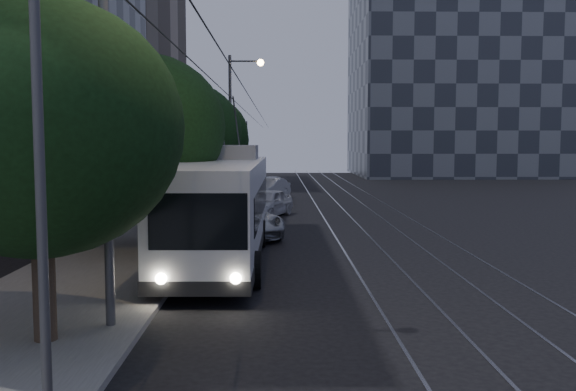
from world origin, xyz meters
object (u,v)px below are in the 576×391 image
(car_white_d, at_px, (269,185))
(car_white_a, at_px, (266,203))
(trolleybus, at_px, (221,208))
(pickup_silver, at_px, (241,219))
(car_white_b, at_px, (244,189))
(streetlamp_far, at_px, (236,113))
(streetlamp_near, at_px, (124,13))
(car_white_c, at_px, (269,189))

(car_white_d, bearing_deg, car_white_a, -68.00)
(trolleybus, xyz_separation_m, pickup_silver, (0.37, 5.19, -1.01))
(trolleybus, distance_m, car_white_b, 21.07)
(car_white_b, relative_size, car_white_d, 1.29)
(car_white_d, height_order, streetlamp_far, streetlamp_far)
(pickup_silver, distance_m, streetlamp_far, 16.66)
(streetlamp_near, height_order, streetlamp_far, streetlamp_near)
(car_white_a, xyz_separation_m, streetlamp_near, (-2.58, -20.17, 5.88))
(car_white_b, xyz_separation_m, streetlamp_near, (-0.98, -29.11, 5.86))
(car_white_a, bearing_deg, streetlamp_near, -76.14)
(car_white_d, relative_size, streetlamp_far, 0.43)
(car_white_d, bearing_deg, pickup_silver, -70.60)
(car_white_b, distance_m, car_white_c, 1.80)
(trolleybus, bearing_deg, car_white_d, 87.98)
(car_white_a, xyz_separation_m, car_white_c, (0.00, 9.77, -0.02))
(car_white_a, relative_size, streetlamp_near, 0.39)
(car_white_b, relative_size, streetlamp_near, 0.47)
(trolleybus, distance_m, streetlamp_far, 21.43)
(car_white_b, xyz_separation_m, car_white_d, (1.60, 5.50, -0.07))
(pickup_silver, relative_size, car_white_d, 1.35)
(streetlamp_near, xyz_separation_m, streetlamp_far, (0.48, 29.11, -0.84))
(car_white_c, bearing_deg, car_white_b, -129.82)
(car_white_b, bearing_deg, car_white_a, -80.96)
(trolleybus, xyz_separation_m, car_white_b, (-0.26, 21.04, -1.01))
(trolleybus, height_order, car_white_d, trolleybus)
(streetlamp_far, bearing_deg, car_white_a, -76.83)
(car_white_c, xyz_separation_m, streetlamp_near, (-2.58, -29.93, 5.90))
(car_white_a, bearing_deg, trolleybus, -75.20)
(car_white_c, relative_size, streetlamp_near, 0.39)
(trolleybus, xyz_separation_m, car_white_a, (1.34, 12.10, -1.04))
(trolleybus, height_order, streetlamp_near, streetlamp_near)
(car_white_a, distance_m, car_white_d, 14.44)
(car_white_d, height_order, streetlamp_near, streetlamp_near)
(trolleybus, distance_m, car_white_d, 26.60)
(car_white_a, height_order, car_white_c, car_white_a)
(pickup_silver, relative_size, streetlamp_far, 0.57)
(car_white_d, bearing_deg, trolleybus, -70.89)
(pickup_silver, distance_m, car_white_c, 16.70)
(car_white_a, height_order, streetlamp_near, streetlamp_near)
(car_white_c, distance_m, car_white_d, 4.68)
(car_white_b, xyz_separation_m, streetlamp_far, (-0.49, -0.00, 5.02))
(car_white_a, relative_size, car_white_c, 0.99)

